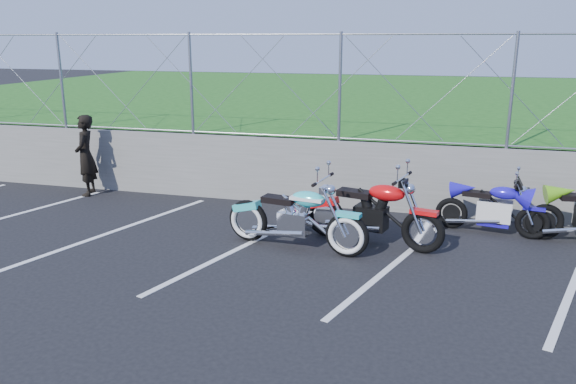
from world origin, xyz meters
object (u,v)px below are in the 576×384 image
(person_standing, at_px, (86,155))
(sportbike_blue, at_px, (493,210))
(naked_orange, at_px, (374,215))
(cruiser_turquoise, at_px, (297,220))

(person_standing, bearing_deg, sportbike_blue, 67.58)
(sportbike_blue, bearing_deg, naked_orange, -141.21)
(sportbike_blue, bearing_deg, cruiser_turquoise, -142.88)
(sportbike_blue, bearing_deg, person_standing, -172.64)
(naked_orange, xyz_separation_m, sportbike_blue, (1.86, 1.03, -0.08))
(cruiser_turquoise, relative_size, naked_orange, 1.03)
(cruiser_turquoise, xyz_separation_m, sportbike_blue, (2.98, 1.53, -0.06))
(cruiser_turquoise, height_order, person_standing, person_standing)
(naked_orange, height_order, person_standing, person_standing)
(cruiser_turquoise, distance_m, naked_orange, 1.23)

